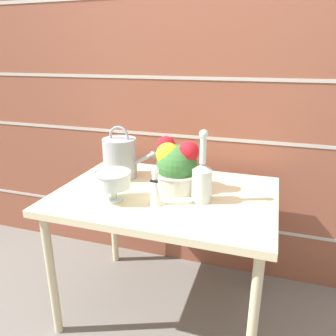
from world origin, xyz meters
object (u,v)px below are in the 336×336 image
crystal_pedestal_bowl (113,180)px  flower_planter (176,167)px  glass_decanter (202,179)px  figurine_vase (155,189)px  watering_can (120,158)px

crystal_pedestal_bowl → flower_planter: (0.24, 0.24, 0.01)m
flower_planter → glass_decanter: (0.16, -0.12, -0.00)m
flower_planter → figurine_vase: flower_planter is taller
crystal_pedestal_bowl → glass_decanter: 0.43m
crystal_pedestal_bowl → glass_decanter: bearing=17.5°
watering_can → crystal_pedestal_bowl: 0.32m
flower_planter → figurine_vase: (-0.03, -0.22, -0.04)m
watering_can → flower_planter: 0.36m
watering_can → crystal_pedestal_bowl: (0.11, -0.31, -0.01)m
flower_planter → crystal_pedestal_bowl: bearing=-134.9°
watering_can → flower_planter: watering_can is taller
crystal_pedestal_bowl → figurine_vase: 0.21m
glass_decanter → figurine_vase: glass_decanter is taller
crystal_pedestal_bowl → glass_decanter: glass_decanter is taller
watering_can → figurine_vase: size_ratio=1.78×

